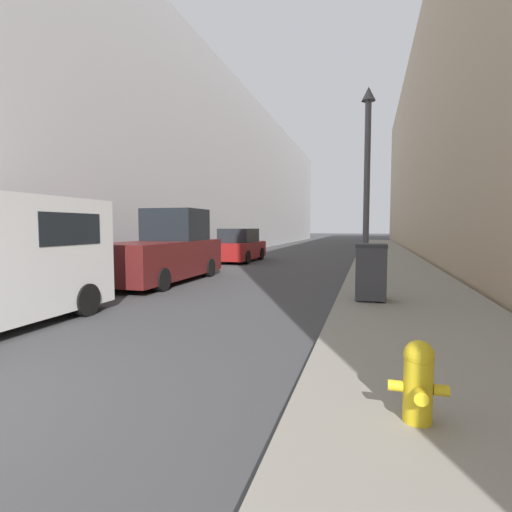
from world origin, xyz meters
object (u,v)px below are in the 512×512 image
object	(u,v)px
lamppost	(367,178)
pickup_truck	(165,252)
fire_hydrant	(418,380)
parked_sedan_near	(239,247)
trash_bin	(371,272)

from	to	relation	value
lamppost	pickup_truck	size ratio (longest dim) A/B	1.06
fire_hydrant	pickup_truck	size ratio (longest dim) A/B	0.13
fire_hydrant	parked_sedan_near	bearing A→B (deg)	113.31
lamppost	trash_bin	bearing A→B (deg)	-87.32
lamppost	pickup_truck	xyz separation A→B (m)	(-6.16, -0.81, -2.23)
pickup_truck	parked_sedan_near	distance (m)	7.54
trash_bin	lamppost	size ratio (longest dim) A/B	0.22
trash_bin	parked_sedan_near	size ratio (longest dim) A/B	0.29
fire_hydrant	lamppost	distance (m)	9.22
parked_sedan_near	pickup_truck	bearing A→B (deg)	-89.86
parked_sedan_near	trash_bin	bearing A→B (deg)	-57.65
trash_bin	parked_sedan_near	distance (m)	11.84
trash_bin	pickup_truck	world-z (taller)	pickup_truck
trash_bin	parked_sedan_near	xyz separation A→B (m)	(-6.33, 10.00, -0.03)
lamppost	fire_hydrant	bearing A→B (deg)	-86.67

